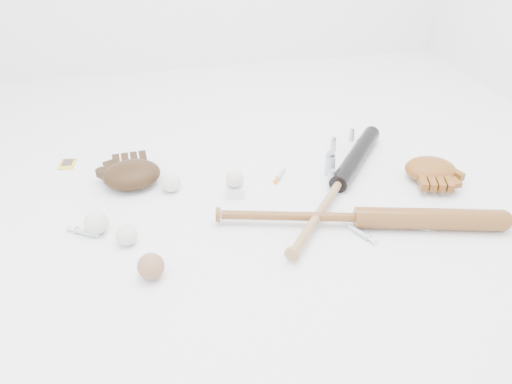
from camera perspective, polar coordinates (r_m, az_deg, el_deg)
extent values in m
plane|color=white|center=(1.82, 0.09, -1.40)|extent=(3.00, 3.00, 0.00)
cube|color=gold|center=(2.20, -20.75, 3.00)|extent=(0.07, 0.09, 0.00)
cube|color=white|center=(1.86, -2.42, 0.20)|extent=(0.08, 0.08, 0.04)
sphere|color=silver|center=(1.83, -2.46, 1.57)|extent=(0.07, 0.07, 0.07)
sphere|color=silver|center=(1.74, -17.80, -3.34)|extent=(0.08, 0.08, 0.08)
sphere|color=silver|center=(1.90, -9.70, 1.09)|extent=(0.07, 0.07, 0.07)
sphere|color=silver|center=(1.67, -14.56, -4.78)|extent=(0.07, 0.07, 0.07)
sphere|color=#8F6345|center=(1.53, -11.93, -8.31)|extent=(0.08, 0.08, 0.08)
cylinder|color=#ACB5BD|center=(2.17, 8.82, 5.43)|extent=(0.02, 0.02, 0.06)
cylinder|color=#ACB5BD|center=(2.27, 10.89, 6.43)|extent=(0.02, 0.02, 0.06)
cylinder|color=#ACB5BD|center=(1.90, 8.67, 1.42)|extent=(0.03, 0.03, 0.08)
cylinder|color=#ACB5BD|center=(1.99, 8.46, 3.23)|extent=(0.04, 0.04, 0.10)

